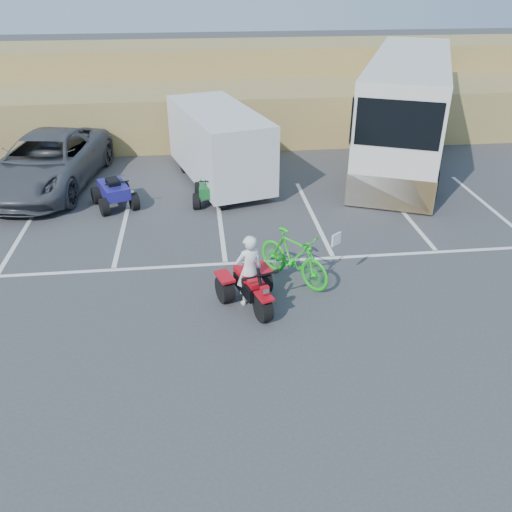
{
  "coord_description": "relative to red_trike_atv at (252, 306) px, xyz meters",
  "views": [
    {
      "loc": [
        -0.54,
        -9.13,
        6.57
      ],
      "look_at": [
        0.59,
        0.91,
        1.0
      ],
      "focal_mm": 38.0,
      "sensor_mm": 36.0,
      "label": 1
    }
  ],
  "objects": [
    {
      "name": "quad_atv_green",
      "position": [
        -0.64,
        5.75,
        0.0
      ],
      "size": [
        1.14,
        1.47,
        0.91
      ],
      "primitive_type": null,
      "rotation": [
        0.0,
        0.0,
        -0.08
      ],
      "color": "#145723",
      "rests_on": "ground"
    },
    {
      "name": "quad_atv_blue",
      "position": [
        -3.52,
        5.79,
        0.0
      ],
      "size": [
        1.56,
        1.77,
        0.96
      ],
      "primitive_type": null,
      "rotation": [
        0.0,
        0.0,
        0.37
      ],
      "color": "navy",
      "rests_on": "ground"
    },
    {
      "name": "grass_embankment",
      "position": [
        -0.46,
        14.99,
        1.42
      ],
      "size": [
        40.0,
        8.5,
        3.1
      ],
      "color": "#9B7F46",
      "rests_on": "ground"
    },
    {
      "name": "rider",
      "position": [
        -0.05,
        0.14,
        0.81
      ],
      "size": [
        0.69,
        0.56,
        1.63
      ],
      "primitive_type": "imported",
      "rotation": [
        0.0,
        0.0,
        3.46
      ],
      "color": "white",
      "rests_on": "ground"
    },
    {
      "name": "grey_pickup",
      "position": [
        -5.8,
        7.68,
        0.84
      ],
      "size": [
        3.69,
        6.39,
        1.68
      ],
      "primitive_type": "imported",
      "rotation": [
        0.0,
        0.0,
        -0.16
      ],
      "color": "#46484E",
      "rests_on": "ground"
    },
    {
      "name": "cargo_trailer",
      "position": [
        -0.3,
        7.55,
        1.29
      ],
      "size": [
        3.34,
        5.48,
        2.39
      ],
      "rotation": [
        0.0,
        0.0,
        0.27
      ],
      "color": "silver",
      "rests_on": "ground"
    },
    {
      "name": "rv_motorhome",
      "position": [
        6.46,
        9.09,
        1.57
      ],
      "size": [
        6.3,
        10.21,
        3.61
      ],
      "rotation": [
        0.0,
        0.0,
        -0.41
      ],
      "color": "silver",
      "rests_on": "ground"
    },
    {
      "name": "red_trike_atv",
      "position": [
        0.0,
        0.0,
        0.0
      ],
      "size": [
        1.62,
        1.87,
        1.03
      ],
      "primitive_type": null,
      "rotation": [
        0.0,
        0.0,
        0.32
      ],
      "color": "#B70A14",
      "rests_on": "ground"
    },
    {
      "name": "ground",
      "position": [
        -0.46,
        -0.49,
        0.0
      ],
      "size": [
        100.0,
        100.0,
        0.0
      ],
      "primitive_type": "plane",
      "color": "#3B3B3E",
      "rests_on": "ground"
    },
    {
      "name": "parking_stripes",
      "position": [
        0.41,
        3.57,
        0.0
      ],
      "size": [
        28.0,
        5.16,
        0.01
      ],
      "color": "white",
      "rests_on": "ground"
    },
    {
      "name": "green_dirt_bike",
      "position": [
        1.05,
        0.97,
        0.62
      ],
      "size": [
        1.72,
        1.98,
        1.23
      ],
      "primitive_type": "imported",
      "rotation": [
        0.0,
        0.0,
        0.66
      ],
      "color": "#14BF19",
      "rests_on": "ground"
    }
  ]
}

